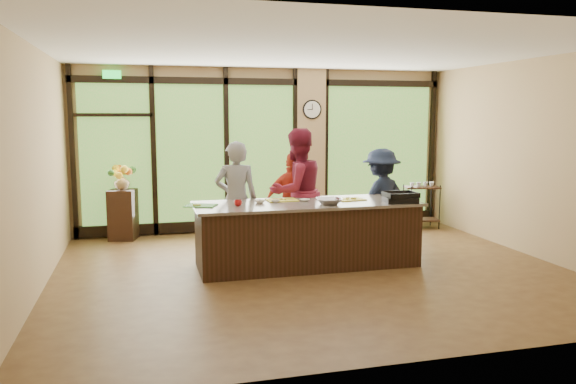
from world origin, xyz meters
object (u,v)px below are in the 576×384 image
cook_right (381,199)px  flower_stand (123,215)px  cook_left (236,200)px  roasting_pan (400,200)px  island_base (307,235)px  bar_cart (421,201)px

cook_right → flower_stand: size_ratio=1.86×
cook_left → roasting_pan: cook_left is taller
cook_right → roasting_pan: bearing=60.2°
island_base → bar_cart: bar_cart is taller
island_base → roasting_pan: size_ratio=6.95×
flower_stand → island_base: bearing=-28.8°
cook_right → flower_stand: 4.43m
roasting_pan → flower_stand: size_ratio=0.51×
island_base → flower_stand: bearing=136.8°
island_base → roasting_pan: bearing=-14.9°
cook_left → cook_right: (2.35, 0.01, -0.08)m
island_base → cook_right: 1.66m
cook_left → cook_right: size_ratio=1.09×
flower_stand → bar_cart: size_ratio=0.98×
cook_right → roasting_pan: (-0.17, -1.06, 0.15)m
cook_left → flower_stand: cook_left is taller
cook_right → bar_cart: cook_right is taller
cook_left → roasting_pan: (2.18, -1.05, 0.07)m
cook_right → flower_stand: bearing=-43.6°
cook_right → cook_left: bearing=-20.2°
roasting_pan → island_base: bearing=174.2°
cook_right → roasting_pan: cook_right is taller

